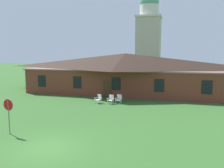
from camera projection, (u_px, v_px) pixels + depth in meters
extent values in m
plane|color=#336028|center=(48.00, 148.00, 13.08)|extent=(200.00, 200.00, 0.00)
cube|color=brown|center=(125.00, 80.00, 32.23)|extent=(25.53, 10.00, 3.20)
cube|color=#835E55|center=(125.00, 69.00, 32.00)|extent=(26.04, 10.20, 0.16)
pyramid|color=black|center=(125.00, 61.00, 31.86)|extent=(26.55, 10.40, 2.05)
cube|color=black|center=(42.00, 81.00, 30.17)|extent=(1.10, 0.06, 1.50)
cube|color=black|center=(77.00, 82.00, 28.79)|extent=(1.10, 0.06, 1.50)
cube|color=black|center=(116.00, 84.00, 27.41)|extent=(1.10, 0.06, 1.50)
cube|color=black|center=(159.00, 85.00, 26.03)|extent=(1.10, 0.06, 1.50)
cube|color=black|center=(207.00, 87.00, 24.65)|extent=(1.10, 0.06, 1.50)
cube|color=#422819|center=(107.00, 89.00, 27.81)|extent=(1.10, 0.06, 2.10)
cube|color=#BCB29E|center=(148.00, 49.00, 47.42)|extent=(4.80, 4.80, 12.59)
cube|color=silver|center=(149.00, 17.00, 46.56)|extent=(5.18, 5.18, 0.36)
cylinder|color=silver|center=(149.00, 11.00, 46.38)|extent=(3.80, 3.80, 2.20)
sphere|color=#569E84|center=(149.00, 2.00, 46.15)|extent=(3.88, 3.88, 3.88)
cylinder|color=slate|center=(9.00, 117.00, 15.20)|extent=(0.07, 0.07, 2.34)
cylinder|color=white|center=(8.00, 105.00, 15.10)|extent=(0.80, 0.08, 0.81)
cylinder|color=#B71414|center=(8.00, 105.00, 15.07)|extent=(0.76, 0.08, 0.76)
cube|color=white|center=(98.00, 102.00, 24.44)|extent=(0.07, 0.07, 0.36)
cube|color=white|center=(95.00, 102.00, 24.74)|extent=(0.07, 0.07, 0.36)
cube|color=white|center=(101.00, 102.00, 24.76)|extent=(0.07, 0.07, 0.36)
cube|color=white|center=(98.00, 101.00, 25.07)|extent=(0.07, 0.07, 0.36)
cube|color=white|center=(98.00, 100.00, 24.73)|extent=(0.71, 0.70, 0.05)
cube|color=white|center=(100.00, 97.00, 24.91)|extent=(0.54, 0.40, 0.54)
cube|color=white|center=(99.00, 98.00, 24.49)|extent=(0.26, 0.45, 0.03)
cube|color=white|center=(98.00, 100.00, 24.39)|extent=(0.05, 0.05, 0.22)
cube|color=white|center=(96.00, 98.00, 24.88)|extent=(0.26, 0.45, 0.03)
cube|color=white|center=(95.00, 99.00, 24.77)|extent=(0.05, 0.05, 0.22)
cube|color=silver|center=(112.00, 103.00, 24.21)|extent=(0.06, 0.06, 0.36)
cube|color=silver|center=(108.00, 102.00, 24.39)|extent=(0.06, 0.06, 0.36)
cube|color=silver|center=(113.00, 102.00, 24.61)|extent=(0.06, 0.06, 0.36)
cube|color=silver|center=(109.00, 102.00, 24.79)|extent=(0.06, 0.06, 0.36)
cube|color=silver|center=(110.00, 100.00, 24.47)|extent=(0.61, 0.59, 0.05)
cube|color=silver|center=(112.00, 97.00, 24.71)|extent=(0.53, 0.26, 0.54)
cube|color=silver|center=(113.00, 99.00, 24.31)|extent=(0.12, 0.47, 0.03)
cube|color=silver|center=(112.00, 100.00, 24.18)|extent=(0.05, 0.05, 0.22)
cube|color=silver|center=(108.00, 98.00, 24.54)|extent=(0.12, 0.47, 0.03)
cube|color=silver|center=(107.00, 100.00, 24.41)|extent=(0.05, 0.05, 0.22)
cube|color=white|center=(120.00, 102.00, 24.43)|extent=(0.05, 0.05, 0.36)
cube|color=white|center=(116.00, 102.00, 24.59)|extent=(0.05, 0.05, 0.36)
cube|color=white|center=(121.00, 102.00, 24.84)|extent=(0.05, 0.05, 0.36)
cube|color=white|center=(117.00, 101.00, 25.00)|extent=(0.05, 0.05, 0.36)
cube|color=white|center=(119.00, 100.00, 24.69)|extent=(0.58, 0.56, 0.05)
cube|color=white|center=(120.00, 97.00, 24.93)|extent=(0.53, 0.23, 0.54)
cube|color=white|center=(121.00, 98.00, 24.54)|extent=(0.10, 0.47, 0.03)
cube|color=white|center=(121.00, 100.00, 24.40)|extent=(0.04, 0.04, 0.22)
cube|color=white|center=(116.00, 98.00, 24.74)|extent=(0.10, 0.47, 0.03)
cube|color=white|center=(116.00, 99.00, 24.61)|extent=(0.04, 0.04, 0.22)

